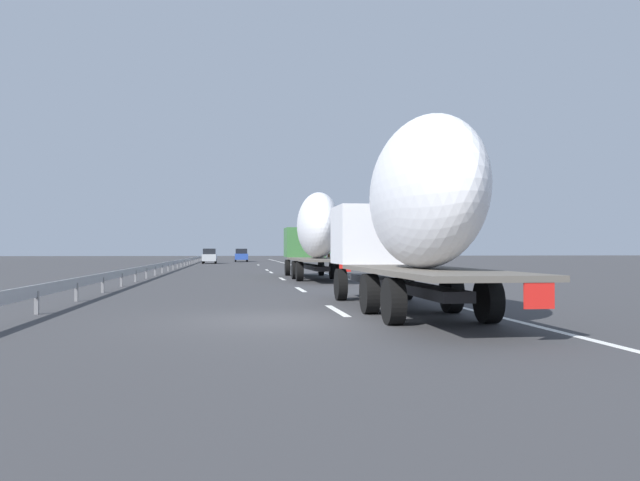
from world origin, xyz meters
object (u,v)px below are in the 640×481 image
truck_trailing (411,210)px  car_blue_sedan (241,255)px  car_silver_hatch (210,256)px  road_sign (319,244)px  truck_lead (315,233)px

truck_trailing → car_blue_sedan: 74.28m
car_silver_hatch → road_sign: bearing=-154.7°
car_blue_sedan → road_sign: 34.61m
truck_trailing → car_silver_hatch: bearing=6.8°
truck_lead → car_silver_hatch: bearing=9.8°
car_silver_hatch → road_sign: road_sign is taller
truck_lead → car_silver_hatch: truck_lead is taller
truck_trailing → road_sign: bearing=-4.4°
truck_trailing → car_silver_hatch: (62.64, 7.49, -1.77)m
truck_lead → road_sign: truck_lead is taller
truck_trailing → car_blue_sedan: (74.18, 3.42, -1.76)m
truck_trailing → car_blue_sedan: bearing=2.6°
car_blue_sedan → road_sign: road_sign is taller
truck_trailing → car_silver_hatch: 63.12m
car_blue_sedan → truck_lead: bearing=-176.4°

